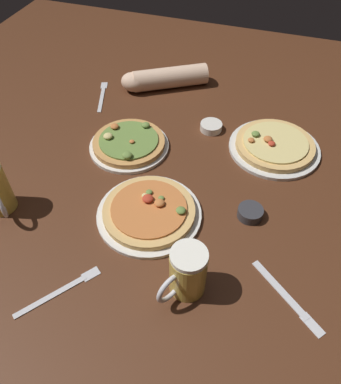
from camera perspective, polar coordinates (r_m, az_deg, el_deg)
ground_plane at (r=1.14m, az=-0.00°, el=-1.19°), size 2.40×2.40×0.03m
pizza_plate_near at (r=1.07m, az=-3.22°, el=-2.99°), size 0.30×0.30×0.05m
pizza_plate_far at (r=1.29m, az=-6.28°, el=7.26°), size 0.27×0.27×0.05m
pizza_plate_side at (r=1.32m, az=15.37°, el=6.73°), size 0.30×0.30×0.05m
beer_mug_dark at (r=0.90m, az=2.48°, el=-11.99°), size 0.10×0.13×0.14m
ramekin_sauce at (r=1.10m, az=11.89°, el=-3.10°), size 0.07×0.07×0.03m
ramekin_butter at (r=1.37m, az=6.13°, el=9.76°), size 0.08×0.08×0.03m
fork_left at (r=1.56m, az=-10.26°, el=14.10°), size 0.09×0.20×0.01m
knife_right at (r=0.98m, az=17.11°, el=-14.83°), size 0.19×0.16×0.01m
fork_spare at (r=0.99m, az=-16.26°, el=-14.08°), size 0.15×0.19×0.01m
diner_arm at (r=1.57m, az=-1.31°, el=16.69°), size 0.32×0.23×0.08m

